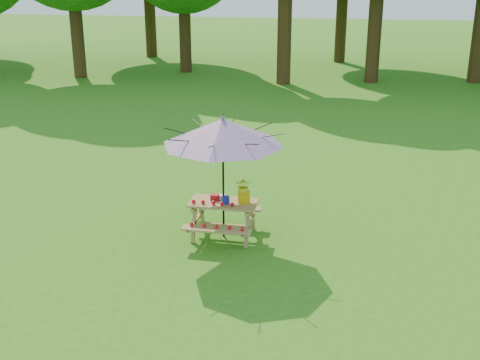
# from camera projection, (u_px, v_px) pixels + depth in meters

# --- Properties ---
(picnic_table) EXTENTS (1.20, 1.32, 0.67)m
(picnic_table) POSITION_uv_depth(u_px,v_px,m) (224.00, 220.00, 10.77)
(picnic_table) COLOR #9E7947
(picnic_table) RESTS_ON ground
(patio_umbrella) EXTENTS (2.15, 2.15, 2.25)m
(patio_umbrella) POSITION_uv_depth(u_px,v_px,m) (223.00, 132.00, 10.24)
(patio_umbrella) COLOR black
(patio_umbrella) RESTS_ON ground
(produce_bins) EXTENTS (0.37, 0.35, 0.13)m
(produce_bins) POSITION_uv_depth(u_px,v_px,m) (221.00, 198.00, 10.68)
(produce_bins) COLOR #B00E18
(produce_bins) RESTS_ON picnic_table
(tomatoes_row) EXTENTS (0.77, 0.13, 0.07)m
(tomatoes_row) POSITION_uv_depth(u_px,v_px,m) (213.00, 203.00, 10.51)
(tomatoes_row) COLOR red
(tomatoes_row) RESTS_ON picnic_table
(flower_bucket) EXTENTS (0.32, 0.28, 0.47)m
(flower_bucket) POSITION_uv_depth(u_px,v_px,m) (244.00, 189.00, 10.55)
(flower_bucket) COLOR #D9A20B
(flower_bucket) RESTS_ON picnic_table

